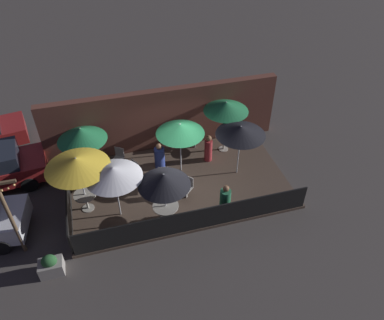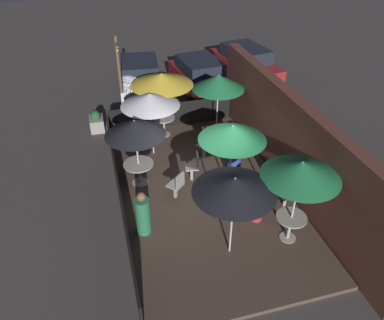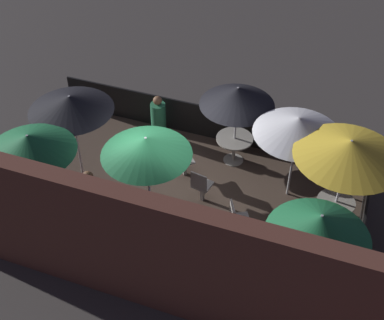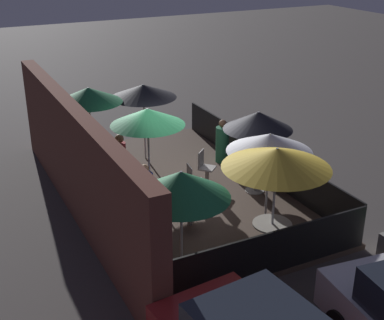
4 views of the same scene
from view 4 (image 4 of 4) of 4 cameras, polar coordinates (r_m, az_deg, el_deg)
name	(u,v)px [view 4 (image 4 of 4)]	position (r m, az deg, el deg)	size (l,w,h in m)	color
ground_plane	(181,194)	(14.10, -1.22, -3.68)	(60.00, 60.00, 0.00)	#423D3A
patio_deck	(181,192)	(14.08, -1.22, -3.46)	(8.39, 4.91, 0.12)	#47382D
building_wall	(76,163)	(12.70, -12.27, -0.32)	(9.99, 0.36, 2.84)	brown
fence_front	(259,158)	(14.95, 7.12, 0.25)	(8.19, 0.05, 0.95)	black
fence_side_left	(272,253)	(10.70, 8.51, -9.76)	(0.05, 4.71, 0.95)	black
patio_umbrella_0	(258,121)	(13.37, 7.07, 4.19)	(1.75, 1.75, 2.18)	#B2B2B7
patio_umbrella_1	(277,158)	(10.55, 9.02, 0.21)	(2.18, 2.18, 2.39)	#B2B2B7
patio_umbrella_2	(88,95)	(14.86, -10.99, 6.82)	(1.85, 1.85, 2.38)	#B2B2B7
patio_umbrella_3	(181,185)	(9.87, -1.19, -2.64)	(1.88, 1.88, 2.21)	#B2B2B7
patio_umbrella_4	(148,117)	(13.22, -4.77, 4.61)	(1.87, 1.87, 2.27)	#B2B2B7
patio_umbrella_5	(143,91)	(15.39, -5.22, 7.33)	(1.91, 1.91, 2.27)	#B2B2B7
patio_umbrella_6	(270,143)	(11.78, 8.29, 1.84)	(1.91, 1.91, 2.22)	#B2B2B7
dining_table_0	(256,171)	(13.87, 6.79, -1.17)	(0.90, 0.90, 0.72)	#9E998E
dining_table_1	(272,230)	(11.27, 8.51, -7.37)	(0.81, 0.81, 0.72)	#9E998E
dining_table_2	(93,150)	(15.38, -10.54, 1.08)	(0.77, 0.77, 0.73)	#9E998E
patio_chair_0	(187,204)	(12.23, -0.50, -4.77)	(0.54, 0.54, 0.94)	gray
patio_chair_1	(155,223)	(11.52, -3.98, -6.75)	(0.56, 0.56, 0.93)	gray
patio_chair_2	(205,166)	(14.25, 1.38, -0.66)	(0.57, 0.57, 0.91)	gray
patio_chair_3	(194,181)	(13.36, 0.20, -2.24)	(0.46, 0.46, 0.94)	gray
patio_chair_4	(88,171)	(14.18, -11.07, -1.13)	(0.52, 0.52, 0.94)	gray
patron_0	(120,157)	(14.74, -7.66, 0.30)	(0.36, 0.36, 1.24)	maroon
patron_1	(222,143)	(15.61, 3.25, 1.82)	(0.51, 0.51, 1.29)	#236642
patron_2	(145,190)	(12.98, -5.06, -3.17)	(0.51, 0.51, 1.17)	navy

